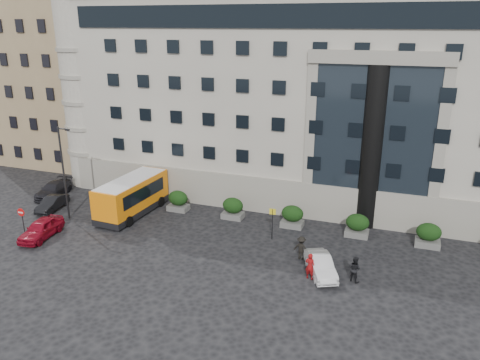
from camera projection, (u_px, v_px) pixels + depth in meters
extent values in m
plane|color=black|center=(179.00, 256.00, 33.57)|extent=(120.00, 120.00, 0.00)
cube|color=#A09A8E|center=(324.00, 93.00, 48.35)|extent=(44.00, 24.00, 18.00)
cylinder|color=black|center=(372.00, 149.00, 36.80)|extent=(1.80, 1.80, 13.00)
cube|color=#897250|center=(72.00, 75.00, 55.89)|extent=(14.00, 14.00, 20.00)
cube|color=#846D4D|center=(131.00, 56.00, 72.57)|extent=(13.00, 13.00, 22.00)
cube|color=#5C5C5A|center=(178.00, 208.00, 41.72)|extent=(1.80, 1.20, 0.50)
ellipsoid|color=black|center=(178.00, 198.00, 41.43)|extent=(1.80, 1.26, 1.34)
cube|color=#5C5C5A|center=(233.00, 215.00, 40.05)|extent=(1.80, 1.20, 0.50)
ellipsoid|color=black|center=(233.00, 205.00, 39.75)|extent=(1.80, 1.26, 1.34)
cube|color=#5C5C5A|center=(292.00, 224.00, 38.38)|extent=(1.80, 1.20, 0.50)
ellipsoid|color=black|center=(292.00, 213.00, 38.08)|extent=(1.80, 1.26, 1.34)
cube|color=#5C5C5A|center=(357.00, 233.00, 36.70)|extent=(1.80, 1.20, 0.50)
ellipsoid|color=black|center=(358.00, 222.00, 36.41)|extent=(1.80, 1.26, 1.34)
cube|color=#5C5C5A|center=(427.00, 243.00, 35.03)|extent=(1.80, 1.20, 0.50)
ellipsoid|color=black|center=(429.00, 232.00, 34.74)|extent=(1.80, 1.26, 1.34)
cylinder|color=#262628|center=(64.00, 174.00, 38.82)|extent=(0.16, 0.16, 8.00)
cylinder|color=#262628|center=(63.00, 129.00, 37.44)|extent=(0.90, 0.12, 0.12)
cube|color=black|center=(67.00, 130.00, 37.31)|extent=(0.35, 0.18, 0.14)
cylinder|color=#262628|center=(272.00, 224.00, 35.85)|extent=(0.08, 0.08, 2.50)
cube|color=yellow|center=(273.00, 212.00, 35.51)|extent=(0.50, 0.06, 0.45)
cylinder|color=#262628|center=(23.00, 223.00, 36.50)|extent=(0.08, 0.08, 2.20)
cylinder|color=red|center=(21.00, 212.00, 36.16)|extent=(0.64, 0.05, 0.64)
cube|color=white|center=(21.00, 213.00, 36.13)|extent=(0.45, 0.04, 0.10)
cube|color=orange|center=(132.00, 194.00, 40.46)|extent=(3.03, 7.73, 2.60)
cube|color=black|center=(133.00, 209.00, 40.91)|extent=(3.07, 7.77, 0.55)
cube|color=black|center=(132.00, 191.00, 40.38)|extent=(2.99, 6.07, 1.14)
cube|color=silver|center=(131.00, 180.00, 40.06)|extent=(2.88, 7.35, 0.18)
cylinder|color=black|center=(103.00, 217.00, 39.28)|extent=(0.33, 0.91, 0.90)
cylinder|color=black|center=(129.00, 222.00, 38.31)|extent=(0.33, 0.91, 0.90)
cylinder|color=black|center=(137.00, 198.00, 43.52)|extent=(0.33, 0.91, 0.90)
cylinder|color=black|center=(161.00, 202.00, 42.55)|extent=(0.33, 0.91, 0.90)
cube|color=maroon|center=(135.00, 167.00, 49.70)|extent=(2.79, 3.63, 2.24)
cube|color=maroon|center=(118.00, 175.00, 47.99)|extent=(2.26, 1.87, 1.52)
cube|color=black|center=(113.00, 174.00, 47.40)|extent=(1.68, 0.53, 0.72)
cylinder|color=black|center=(113.00, 179.00, 48.80)|extent=(0.41, 0.79, 0.75)
cylinder|color=black|center=(126.00, 183.00, 47.75)|extent=(0.41, 0.79, 0.75)
cylinder|color=black|center=(134.00, 172.00, 51.11)|extent=(0.41, 0.79, 0.75)
cylinder|color=black|center=(147.00, 175.00, 50.06)|extent=(0.41, 0.79, 0.75)
imported|color=maroon|center=(41.00, 229.00, 36.32)|extent=(2.22, 4.46, 1.46)
imported|color=black|center=(52.00, 203.00, 41.72)|extent=(1.77, 3.83, 1.21)
imported|color=black|center=(53.00, 189.00, 45.03)|extent=(2.48, 4.80, 1.33)
imported|color=black|center=(109.00, 163.00, 53.05)|extent=(3.09, 5.52, 1.46)
imported|color=silver|center=(321.00, 265.00, 31.03)|extent=(2.97, 4.17, 1.31)
imported|color=maroon|center=(310.00, 266.00, 30.38)|extent=(0.73, 0.54, 1.82)
imported|color=black|center=(355.00, 269.00, 30.15)|extent=(1.06, 0.98, 1.75)
imported|color=black|center=(301.00, 248.00, 32.94)|extent=(1.22, 0.84, 1.73)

